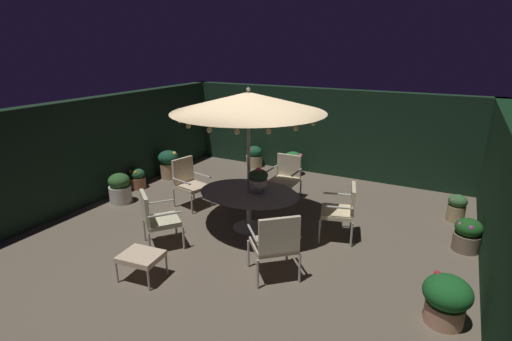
# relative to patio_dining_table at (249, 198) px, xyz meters

# --- Properties ---
(ground_plane) EXTENTS (7.92, 7.94, 0.02)m
(ground_plane) POSITION_rel_patio_dining_table_xyz_m (0.11, 0.02, -0.62)
(ground_plane) COLOR #695B4A
(hedge_backdrop_rear) EXTENTS (7.92, 0.30, 2.21)m
(hedge_backdrop_rear) POSITION_rel_patio_dining_table_xyz_m (0.11, 3.84, 0.50)
(hedge_backdrop_rear) COLOR black
(hedge_backdrop_rear) RESTS_ON ground_plane
(hedge_backdrop_left) EXTENTS (0.30, 7.94, 2.21)m
(hedge_backdrop_left) POSITION_rel_patio_dining_table_xyz_m (-3.70, 0.02, 0.50)
(hedge_backdrop_left) COLOR black
(hedge_backdrop_left) RESTS_ON ground_plane
(hedge_backdrop_right) EXTENTS (0.30, 7.94, 2.21)m
(hedge_backdrop_right) POSITION_rel_patio_dining_table_xyz_m (3.93, 0.02, 0.50)
(hedge_backdrop_right) COLOR black
(hedge_backdrop_right) RESTS_ON ground_plane
(patio_dining_table) EXTENTS (1.87, 1.45, 0.72)m
(patio_dining_table) POSITION_rel_patio_dining_table_xyz_m (0.00, 0.00, 0.00)
(patio_dining_table) COLOR #B7AFA7
(patio_dining_table) RESTS_ON ground_plane
(patio_umbrella) EXTENTS (2.66, 2.66, 2.59)m
(patio_umbrella) POSITION_rel_patio_dining_table_xyz_m (-0.00, 0.00, 1.73)
(patio_umbrella) COLOR #BAB0A8
(patio_umbrella) RESTS_ON ground_plane
(centerpiece_planter) EXTENTS (0.34, 0.34, 0.47)m
(centerpiece_planter) POSITION_rel_patio_dining_table_xyz_m (0.16, 0.07, 0.39)
(centerpiece_planter) COLOR beige
(centerpiece_planter) RESTS_ON patio_dining_table
(patio_chair_north) EXTENTS (0.71, 0.69, 1.01)m
(patio_chair_north) POSITION_rel_patio_dining_table_xyz_m (-1.65, 0.36, -0.05)
(patio_chair_north) COLOR #B8B1A3
(patio_chair_north) RESTS_ON ground_plane
(patio_chair_northeast) EXTENTS (0.82, 0.81, 0.98)m
(patio_chair_northeast) POSITION_rel_patio_dining_table_xyz_m (-1.04, -1.32, -0.05)
(patio_chair_northeast) COLOR #B7B4A7
(patio_chair_northeast) RESTS_ON ground_plane
(patio_chair_east) EXTENTS (0.88, 0.88, 1.05)m
(patio_chair_east) POSITION_rel_patio_dining_table_xyz_m (1.12, -1.26, -0.01)
(patio_chair_east) COLOR #B5B0A8
(patio_chair_east) RESTS_ON ground_plane
(patio_chair_southeast) EXTENTS (0.71, 0.77, 0.98)m
(patio_chair_southeast) POSITION_rel_patio_dining_table_xyz_m (1.62, 0.44, -0.03)
(patio_chair_southeast) COLOR #B4B6A7
(patio_chair_southeast) RESTS_ON ground_plane
(patio_chair_south) EXTENTS (0.61, 0.58, 0.97)m
(patio_chair_south) POSITION_rel_patio_dining_table_xyz_m (0.00, 1.68, -0.06)
(patio_chair_south) COLOR #B8B0AC
(patio_chair_south) RESTS_ON ground_plane
(ottoman_footrest) EXTENTS (0.63, 0.53, 0.40)m
(ottoman_footrest) POSITION_rel_patio_dining_table_xyz_m (-0.60, -2.15, -0.26)
(ottoman_footrest) COLOR #B4B1A8
(ottoman_footrest) RESTS_ON ground_plane
(potted_plant_left_far) EXTENTS (0.43, 0.43, 0.56)m
(potted_plant_left_far) POSITION_rel_patio_dining_table_xyz_m (3.58, 0.98, -0.33)
(potted_plant_left_far) COLOR #7E6853
(potted_plant_left_far) RESTS_ON ground_plane
(potted_plant_right_near) EXTENTS (0.45, 0.45, 0.59)m
(potted_plant_right_near) POSITION_rel_patio_dining_table_xyz_m (-1.72, 3.43, -0.32)
(potted_plant_right_near) COLOR tan
(potted_plant_right_near) RESTS_ON ground_plane
(potted_plant_back_right) EXTENTS (0.51, 0.51, 0.72)m
(potted_plant_back_right) POSITION_rel_patio_dining_table_xyz_m (-3.19, 1.57, -0.22)
(potted_plant_back_right) COLOR tan
(potted_plant_back_right) RESTS_ON ground_plane
(potted_plant_front_corner) EXTENTS (0.35, 0.35, 0.53)m
(potted_plant_front_corner) POSITION_rel_patio_dining_table_xyz_m (3.39, 2.15, -0.33)
(potted_plant_front_corner) COLOR tan
(potted_plant_front_corner) RESTS_ON ground_plane
(potted_plant_back_center) EXTENTS (0.37, 0.37, 0.48)m
(potted_plant_back_center) POSITION_rel_patio_dining_table_xyz_m (-3.37, 0.63, -0.37)
(potted_plant_back_center) COLOR #AD6B44
(potted_plant_back_center) RESTS_ON ground_plane
(potted_plant_right_far) EXTENTS (0.47, 0.47, 0.65)m
(potted_plant_right_far) POSITION_rel_patio_dining_table_xyz_m (-3.06, -0.20, -0.28)
(potted_plant_right_far) COLOR beige
(potted_plant_right_far) RESTS_ON ground_plane
(potted_plant_back_left) EXTENTS (0.57, 0.57, 0.63)m
(potted_plant_back_left) POSITION_rel_patio_dining_table_xyz_m (3.36, -1.14, -0.27)
(potted_plant_back_left) COLOR tan
(potted_plant_back_left) RESTS_ON ground_plane
(potted_plant_left_near) EXTENTS (0.49, 0.49, 0.61)m
(potted_plant_left_near) POSITION_rel_patio_dining_table_xyz_m (-0.50, 3.29, -0.29)
(potted_plant_left_near) COLOR #AA6C4A
(potted_plant_left_near) RESTS_ON ground_plane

